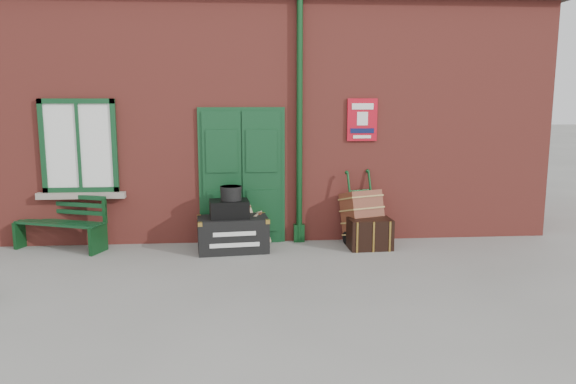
{
  "coord_description": "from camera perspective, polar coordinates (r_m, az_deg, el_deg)",
  "views": [
    {
      "loc": [
        -0.29,
        -7.76,
        2.43
      ],
      "look_at": [
        0.39,
        0.6,
        1.0
      ],
      "focal_mm": 35.0,
      "sensor_mm": 36.0,
      "label": 1
    }
  ],
  "objects": [
    {
      "name": "porter_trolley",
      "position": [
        9.41,
        7.58,
        -2.48
      ],
      "size": [
        0.75,
        0.78,
        1.19
      ],
      "rotation": [
        0.0,
        0.0,
        0.35
      ],
      "color": "#0E3817",
      "rests_on": "ground"
    },
    {
      "name": "houdini_trunk",
      "position": [
        8.97,
        -5.62,
        -4.29
      ],
      "size": [
        1.15,
        0.71,
        0.55
      ],
      "primitive_type": "cube",
      "rotation": [
        0.0,
        0.0,
        0.1
      ],
      "color": "black",
      "rests_on": "ground"
    },
    {
      "name": "suitcase_back",
      "position": [
        9.25,
        -4.08,
        -3.49
      ],
      "size": [
        0.44,
        0.52,
        0.65
      ],
      "primitive_type": "cube",
      "rotation": [
        0.0,
        -0.26,
        -0.27
      ],
      "color": "tan",
      "rests_on": "ground"
    },
    {
      "name": "station_building",
      "position": [
        11.26,
        -3.24,
        8.29
      ],
      "size": [
        10.3,
        4.3,
        4.36
      ],
      "color": "#993A31",
      "rests_on": "ground"
    },
    {
      "name": "ground",
      "position": [
        8.14,
        -2.45,
        -7.71
      ],
      "size": [
        80.0,
        80.0,
        0.0
      ],
      "primitive_type": "plane",
      "color": "gray",
      "rests_on": "ground"
    },
    {
      "name": "suitcase_front",
      "position": [
        9.18,
        -2.94,
        -3.88
      ],
      "size": [
        0.41,
        0.47,
        0.56
      ],
      "primitive_type": "cube",
      "rotation": [
        0.0,
        -0.31,
        -0.27
      ],
      "color": "tan",
      "rests_on": "ground"
    },
    {
      "name": "hatbox",
      "position": [
        8.86,
        -5.81,
        -0.11
      ],
      "size": [
        0.36,
        0.36,
        0.22
      ],
      "primitive_type": "cylinder",
      "rotation": [
        0.0,
        0.0,
        0.1
      ],
      "color": "black",
      "rests_on": "strongbox"
    },
    {
      "name": "dark_trunk",
      "position": [
        9.16,
        8.31,
        -4.22
      ],
      "size": [
        0.7,
        0.47,
        0.49
      ],
      "primitive_type": "cube",
      "rotation": [
        0.0,
        0.0,
        0.05
      ],
      "color": "black",
      "rests_on": "ground"
    },
    {
      "name": "strongbox",
      "position": [
        8.88,
        -5.98,
        -1.71
      ],
      "size": [
        0.64,
        0.5,
        0.27
      ],
      "primitive_type": "cube",
      "rotation": [
        0.0,
        0.0,
        0.1
      ],
      "color": "black",
      "rests_on": "houdini_trunk"
    },
    {
      "name": "bench",
      "position": [
        9.73,
        -21.96,
        -2.75
      ],
      "size": [
        1.52,
        0.93,
        0.9
      ],
      "rotation": [
        0.0,
        0.0,
        -0.36
      ],
      "color": "#0F3A1D",
      "rests_on": "ground"
    }
  ]
}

